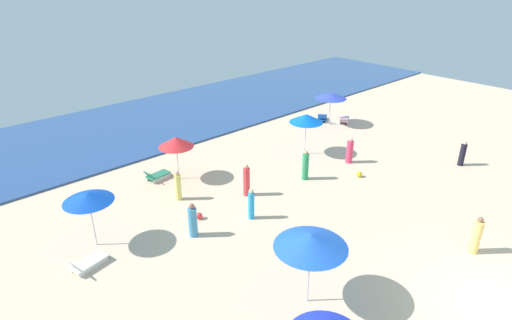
{
  "coord_description": "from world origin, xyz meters",
  "views": [
    {
      "loc": [
        -13.32,
        -2.62,
        10.51
      ],
      "look_at": [
        0.07,
        12.04,
        1.34
      ],
      "focal_mm": 29.66,
      "sensor_mm": 36.0,
      "label": 1
    }
  ],
  "objects": [
    {
      "name": "ocean",
      "position": [
        0.0,
        24.31,
        0.06
      ],
      "size": [
        60.0,
        11.37,
        0.12
      ],
      "primitive_type": "cube",
      "color": "#2B4B85",
      "rests_on": "ground_plane"
    },
    {
      "name": "umbrella_1",
      "position": [
        4.86,
        12.86,
        2.28
      ],
      "size": [
        2.01,
        2.01,
        2.54
      ],
      "color": "silver",
      "rests_on": "ground_plane"
    },
    {
      "name": "lounge_chair_5_1",
      "position": [
        11.2,
        14.64,
        0.25
      ],
      "size": [
        1.59,
        1.33,
        0.65
      ],
      "rotation": [
        0.0,
        0.0,
        2.14
      ],
      "color": "silver",
      "rests_on": "ground_plane"
    },
    {
      "name": "umbrella_2",
      "position": [
        -8.47,
        12.45,
        2.26
      ],
      "size": [
        1.97,
        1.97,
        2.45
      ],
      "color": "silver",
      "rests_on": "ground_plane"
    },
    {
      "name": "beachgoer_4",
      "position": [
        -1.15,
        11.4,
        0.78
      ],
      "size": [
        0.44,
        0.44,
        1.68
      ],
      "rotation": [
        0.0,
        0.0,
        0.44
      ],
      "color": "#E63C41",
      "rests_on": "ground_plane"
    },
    {
      "name": "beachgoer_1",
      "position": [
        -5.14,
        10.29,
        0.72
      ],
      "size": [
        0.49,
        0.49,
        1.57
      ],
      "rotation": [
        0.0,
        0.0,
        4.29
      ],
      "color": "#418CBA",
      "rests_on": "ground_plane"
    },
    {
      "name": "beach_ball_0",
      "position": [
        4.71,
        8.76,
        0.16
      ],
      "size": [
        0.32,
        0.32,
        0.32
      ],
      "primitive_type": "sphere",
      "color": "yellow",
      "rests_on": "ground_plane"
    },
    {
      "name": "beachgoer_6",
      "position": [
        2.33,
        10.6,
        0.77
      ],
      "size": [
        0.41,
        0.41,
        1.65
      ],
      "rotation": [
        0.0,
        0.0,
        6.1
      ],
      "color": "#2C955C",
      "rests_on": "ground_plane"
    },
    {
      "name": "beachgoer_7",
      "position": [
        2.51,
        1.76,
        0.76
      ],
      "size": [
        0.53,
        0.53,
        1.64
      ],
      "rotation": [
        0.0,
        0.0,
        0.9
      ],
      "color": "#F9D26D",
      "rests_on": "ground_plane"
    },
    {
      "name": "beachgoer_5",
      "position": [
        -2.41,
        9.64,
        0.72
      ],
      "size": [
        0.4,
        0.4,
        1.51
      ],
      "rotation": [
        0.0,
        0.0,
        0.96
      ],
      "color": "#2999DB",
      "rests_on": "ground_plane"
    },
    {
      "name": "umbrella_5",
      "position": [
        10.07,
        15.14,
        2.16
      ],
      "size": [
        2.21,
        2.21,
        2.36
      ],
      "color": "silver",
      "rests_on": "ground_plane"
    },
    {
      "name": "beachgoer_0",
      "position": [
        -3.9,
        13.33,
        0.72
      ],
      "size": [
        0.43,
        0.43,
        1.54
      ],
      "rotation": [
        0.0,
        0.0,
        0.76
      ],
      "color": "#EEDD6A",
      "rests_on": "ground_plane"
    },
    {
      "name": "lounge_chair_3_0",
      "position": [
        -3.62,
        15.91,
        0.26
      ],
      "size": [
        1.43,
        0.76,
        0.67
      ],
      "rotation": [
        0.0,
        0.0,
        1.69
      ],
      "color": "silver",
      "rests_on": "ground_plane"
    },
    {
      "name": "beach_ball_1",
      "position": [
        -4.2,
        11.2,
        0.15
      ],
      "size": [
        0.31,
        0.31,
        0.31
      ],
      "primitive_type": "sphere",
      "color": "red",
      "rests_on": "ground_plane"
    },
    {
      "name": "beachgoer_3",
      "position": [
        10.28,
        5.69,
        0.72
      ],
      "size": [
        0.42,
        0.42,
        1.52
      ],
      "rotation": [
        0.0,
        0.0,
        2.8
      ],
      "color": "black",
      "rests_on": "ground_plane"
    },
    {
      "name": "beachgoer_2",
      "position": [
        5.83,
        10.28,
        0.71
      ],
      "size": [
        0.53,
        0.53,
        1.55
      ],
      "rotation": [
        0.0,
        0.0,
        2.61
      ],
      "color": "#F7385E",
      "rests_on": "ground_plane"
    },
    {
      "name": "lounge_chair_2_0",
      "position": [
        -9.38,
        11.22,
        0.24
      ],
      "size": [
        1.62,
        0.9,
        0.69
      ],
      "rotation": [
        0.0,
        0.0,
        1.8
      ],
      "color": "silver",
      "rests_on": "ground_plane"
    },
    {
      "name": "umbrella_0",
      "position": [
        -4.48,
        4.45,
        2.5
      ],
      "size": [
        2.43,
        2.43,
        2.75
      ],
      "color": "silver",
      "rests_on": "ground_plane"
    },
    {
      "name": "umbrella_3",
      "position": [
        -2.67,
        15.22,
        2.14
      ],
      "size": [
        1.84,
        1.84,
        2.42
      ],
      "color": "silver",
      "rests_on": "ground_plane"
    },
    {
      "name": "lounge_chair_5_0",
      "position": [
        10.3,
        15.97,
        0.24
      ],
      "size": [
        1.48,
        1.38,
        0.73
      ],
      "rotation": [
        0.0,
        0.0,
        2.26
      ],
      "color": "silver",
      "rests_on": "ground_plane"
    },
    {
      "name": "ground_plane",
      "position": [
        0.0,
        0.0,
        0.0
      ],
      "size": [
        60.0,
        60.0,
        0.0
      ],
      "primitive_type": "plane",
      "color": "beige"
    }
  ]
}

